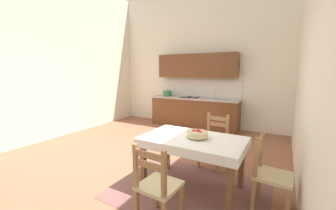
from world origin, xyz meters
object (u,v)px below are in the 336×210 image
dining_table (193,147)px  fruit_bowl (197,134)px  dining_chair_kitchen_side (214,142)px  kitchen_cabinetry (194,99)px  dining_chair_camera_side (157,186)px  dining_chair_window_side (270,174)px

dining_table → fruit_bowl: (0.05, 0.02, 0.19)m
fruit_bowl → dining_chair_kitchen_side: bearing=89.7°
kitchen_cabinetry → dining_chair_kitchen_side: (1.35, -2.40, -0.41)m
dining_table → fruit_bowl: size_ratio=4.78×
dining_chair_camera_side → kitchen_cabinetry: bearing=106.8°
dining_chair_camera_side → fruit_bowl: bearing=83.1°
dining_chair_camera_side → dining_chair_window_side: same height
dining_chair_camera_side → dining_chair_window_side: bearing=40.3°
dining_table → dining_chair_camera_side: dining_chair_camera_side is taller
dining_chair_camera_side → dining_table: bearing=86.5°
dining_table → dining_chair_kitchen_side: 0.87m
kitchen_cabinetry → dining_chair_kitchen_side: size_ratio=2.88×
dining_table → fruit_bowl: fruit_bowl is taller
dining_chair_camera_side → dining_chair_window_side: 1.38m
dining_chair_window_side → dining_table: bearing=-178.6°
dining_chair_camera_side → dining_chair_kitchen_side: size_ratio=1.00×
dining_chair_camera_side → dining_chair_kitchen_side: 1.72m
fruit_bowl → dining_chair_window_side: bearing=0.5°
dining_chair_camera_side → dining_chair_kitchen_side: (0.11, 1.72, 0.00)m
fruit_bowl → dining_table: bearing=-163.0°
dining_chair_window_side → fruit_bowl: bearing=-179.5°
dining_chair_kitchen_side → fruit_bowl: size_ratio=3.10×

